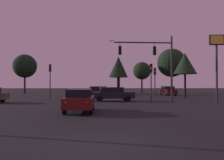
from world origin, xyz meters
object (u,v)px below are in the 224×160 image
at_px(car_far_lane, 168,90).
at_px(tree_right_cluster, 171,63).
at_px(car_parked_lot, 98,91).
at_px(store_sign_illuminated, 217,53).
at_px(traffic_light_median, 50,74).
at_px(car_nearside_lane, 80,100).
at_px(tree_left_far, 142,71).
at_px(tree_lot_edge, 118,67).
at_px(traffic_signal_mast_arm, 154,57).
at_px(traffic_light_corner_right, 151,75).
at_px(traffic_light_corner_left, 155,77).
at_px(car_crossing_left, 112,94).
at_px(tree_behind_sign, 25,66).
at_px(tree_center_horizon, 185,64).

relative_size(car_far_lane, tree_right_cluster, 0.49).
bearing_deg(car_parked_lot, store_sign_illuminated, -51.56).
height_order(traffic_light_median, car_nearside_lane, traffic_light_median).
bearing_deg(car_nearside_lane, tree_right_cluster, 64.25).
relative_size(tree_left_far, tree_right_cluster, 0.70).
bearing_deg(tree_lot_edge, traffic_signal_mast_arm, -82.21).
bearing_deg(car_nearside_lane, traffic_light_corner_right, 53.80).
bearing_deg(car_far_lane, traffic_light_corner_left, -114.04).
relative_size(traffic_light_corner_left, car_crossing_left, 0.82).
height_order(car_nearside_lane, tree_right_cluster, tree_right_cluster).
bearing_deg(tree_lot_edge, tree_right_cluster, 30.16).
xyz_separation_m(car_nearside_lane, car_crossing_left, (2.63, 10.18, 0.00)).
height_order(car_nearside_lane, store_sign_illuminated, store_sign_illuminated).
bearing_deg(tree_right_cluster, car_nearside_lane, -115.75).
bearing_deg(traffic_signal_mast_arm, tree_behind_sign, 130.90).
bearing_deg(tree_left_far, car_crossing_left, -107.18).
bearing_deg(traffic_light_corner_right, tree_right_cluster, 68.78).
bearing_deg(car_parked_lot, tree_right_cluster, 37.31).
bearing_deg(traffic_light_corner_left, traffic_signal_mast_arm, -104.09).
relative_size(car_parked_lot, tree_behind_sign, 0.62).
relative_size(car_far_lane, tree_lot_edge, 0.67).
xyz_separation_m(traffic_light_corner_right, car_crossing_left, (-4.04, 1.06, -2.05)).
height_order(tree_behind_sign, tree_right_cluster, tree_right_cluster).
relative_size(traffic_light_corner_left, traffic_light_corner_right, 0.98).
xyz_separation_m(car_crossing_left, tree_left_far, (7.22, 23.34, 3.85)).
bearing_deg(tree_lot_edge, car_far_lane, -17.50).
xyz_separation_m(store_sign_illuminated, tree_behind_sign, (-26.74, 26.02, 0.59)).
height_order(traffic_light_corner_right, store_sign_illuminated, store_sign_illuminated).
distance_m(traffic_signal_mast_arm, car_far_lane, 16.69).
distance_m(traffic_signal_mast_arm, tree_center_horizon, 9.28).
xyz_separation_m(car_far_lane, tree_behind_sign, (-26.68, 8.98, 4.72)).
height_order(tree_left_far, tree_lot_edge, tree_lot_edge).
distance_m(traffic_light_median, tree_left_far, 24.86).
distance_m(car_nearside_lane, car_crossing_left, 10.51).
bearing_deg(tree_center_horizon, car_nearside_lane, -128.62).
relative_size(tree_right_cluster, tree_lot_edge, 1.36).
distance_m(car_far_lane, tree_right_cluster, 11.37).
bearing_deg(traffic_light_corner_right, car_far_lane, 68.08).
height_order(traffic_light_median, car_far_lane, traffic_light_median).
height_order(car_nearside_lane, tree_left_far, tree_left_far).
height_order(car_far_lane, tree_right_cluster, tree_right_cluster).
height_order(traffic_light_corner_left, traffic_light_corner_right, traffic_light_corner_right).
distance_m(traffic_light_corner_left, store_sign_illuminated, 8.61).
bearing_deg(tree_center_horizon, traffic_light_corner_left, -156.09).
bearing_deg(tree_lot_edge, tree_behind_sign, 160.93).
relative_size(car_far_lane, store_sign_illuminated, 0.69).
bearing_deg(tree_behind_sign, car_far_lane, -18.59).
distance_m(store_sign_illuminated, tree_center_horizon, 9.05).
xyz_separation_m(car_parked_lot, tree_center_horizon, (11.83, -5.79, 3.84)).
xyz_separation_m(traffic_light_corner_left, tree_left_far, (1.67, 19.58, 1.84)).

